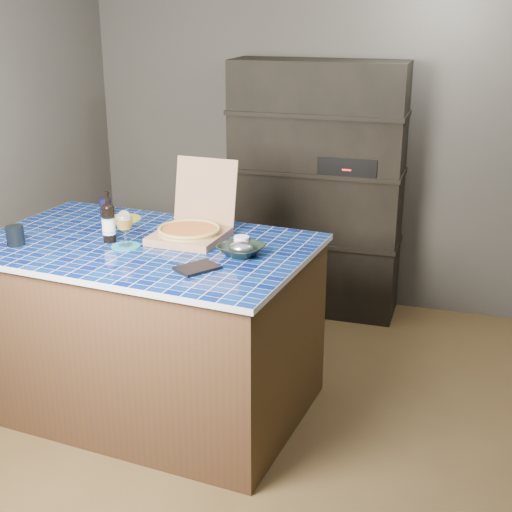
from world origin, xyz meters
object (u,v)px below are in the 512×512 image
(kitchen_island, at_px, (147,326))
(dvd_case, at_px, (197,268))
(wine_glass, at_px, (124,222))
(mead_bottle, at_px, (109,222))
(bowl, at_px, (241,250))
(pizza_box, at_px, (191,229))

(kitchen_island, distance_m, dvd_case, 0.70)
(wine_glass, distance_m, dvd_case, 0.54)
(mead_bottle, distance_m, bowl, 0.74)
(pizza_box, relative_size, wine_glass, 2.43)
(mead_bottle, relative_size, bowl, 1.22)
(wine_glass, height_order, bowl, wine_glass)
(pizza_box, distance_m, dvd_case, 0.48)
(mead_bottle, height_order, dvd_case, mead_bottle)
(dvd_case, height_order, bowl, bowl)
(bowl, bearing_deg, wine_glass, -174.97)
(kitchen_island, relative_size, wine_glass, 9.70)
(wine_glass, bearing_deg, pizza_box, 39.81)
(kitchen_island, height_order, pizza_box, pizza_box)
(dvd_case, xyz_separation_m, bowl, (0.14, 0.26, 0.02))
(kitchen_island, height_order, dvd_case, dvd_case)
(mead_bottle, distance_m, wine_glass, 0.13)
(bowl, bearing_deg, dvd_case, -118.00)
(kitchen_island, height_order, mead_bottle, mead_bottle)
(mead_bottle, xyz_separation_m, dvd_case, (0.60, -0.25, -0.10))
(mead_bottle, distance_m, dvd_case, 0.66)
(pizza_box, height_order, mead_bottle, pizza_box)
(kitchen_island, relative_size, bowl, 8.24)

